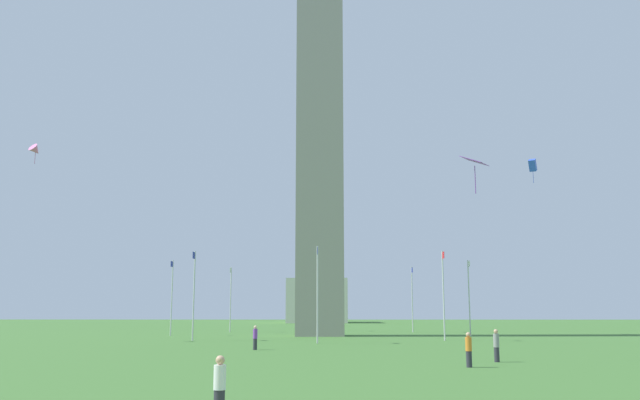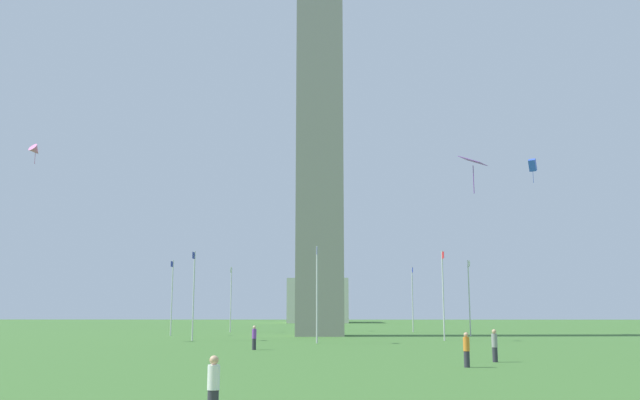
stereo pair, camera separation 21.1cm
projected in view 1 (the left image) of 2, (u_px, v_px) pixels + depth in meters
The scene contains 18 objects.
ground_plane at pixel (320, 336), 73.77m from camera, with size 260.00×260.00×0.00m, color #3D6B2D.
obelisk_monument at pixel (320, 125), 77.81m from camera, with size 5.39×5.39×48.97m.
flagpole_n at pixel (317, 290), 57.86m from camera, with size 1.12×0.14×8.47m.
flagpole_ne at pixel (443, 291), 62.57m from camera, with size 1.12×0.14×8.47m.
flagpole_e at pixel (469, 294), 74.25m from camera, with size 1.12×0.14×8.47m.
flagpole_se at pixel (412, 296), 86.07m from camera, with size 1.12×0.14×8.47m.
flagpole_s at pixel (322, 297), 91.09m from camera, with size 1.12×0.14×8.47m.
flagpole_sw at pixel (231, 296), 86.38m from camera, with size 1.12×0.14×8.47m.
flagpole_w at pixel (172, 294), 74.70m from camera, with size 1.12×0.14×8.47m.
flagpole_nw at pixel (194, 291), 62.88m from camera, with size 1.12×0.14×8.47m.
person_white_shirt at pixel (220, 389), 17.05m from camera, with size 0.32×0.32×1.67m.
person_orange_shirt at pixel (469, 350), 33.20m from camera, with size 0.32×0.32×1.74m.
person_purple_shirt at pixel (255, 338), 47.80m from camera, with size 0.32×0.32×1.73m.
person_gray_shirt at pixel (496, 346), 36.59m from camera, with size 0.32×0.32×1.79m.
kite_blue_box at pixel (533, 165), 66.69m from camera, with size 1.29×1.11×2.51m.
kite_pink_delta at pixel (36, 150), 62.97m from camera, with size 1.58×1.46×1.98m.
kite_purple_diamond at pixel (475, 162), 39.10m from camera, with size 1.90×1.88×2.24m.
distant_building at pixel (317, 301), 153.79m from camera, with size 19.53×13.60×9.88m.
Camera 1 is at (75.27, 1.01, 2.84)m, focal length 36.97 mm.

